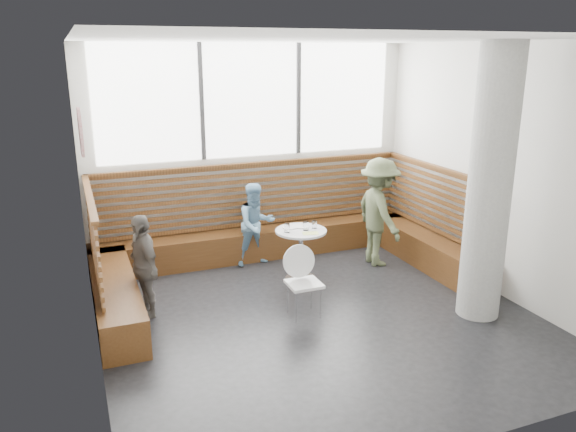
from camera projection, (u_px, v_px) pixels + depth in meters
name	position (u px, v px, depth m)	size (l,w,h in m)	color
room	(321.00, 188.00, 6.29)	(5.00, 5.00, 3.20)	silver
booth	(269.00, 241.00, 8.21)	(5.00, 2.50, 1.44)	#452811
concrete_column	(490.00, 186.00, 6.41)	(0.50, 0.50, 3.20)	gray
wall_art	(81.00, 132.00, 5.58)	(0.50, 0.50, 0.03)	white
cafe_table	(301.00, 244.00, 7.73)	(0.71, 0.71, 0.73)	silver
cafe_chair	(302.00, 276.00, 6.71)	(0.41, 0.40, 0.85)	white
adult_man	(379.00, 212.00, 8.25)	(1.04, 0.60, 1.60)	#515B3D
child_back	(256.00, 224.00, 8.27)	(0.60, 0.47, 1.24)	#6F9EC1
child_left	(143.00, 266.00, 6.64)	(0.74, 0.31, 1.27)	#615D58
plate_near	(290.00, 227.00, 7.77)	(0.22, 0.22, 0.02)	white
plate_far	(302.00, 226.00, 7.81)	(0.21, 0.21, 0.01)	white
glass_left	(287.00, 228.00, 7.56)	(0.08, 0.08, 0.12)	white
glass_mid	(306.00, 226.00, 7.65)	(0.08, 0.08, 0.12)	white
glass_right	(314.00, 225.00, 7.73)	(0.07, 0.07, 0.11)	white
menu_card	(311.00, 233.00, 7.53)	(0.21, 0.15, 0.00)	#A5C64C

